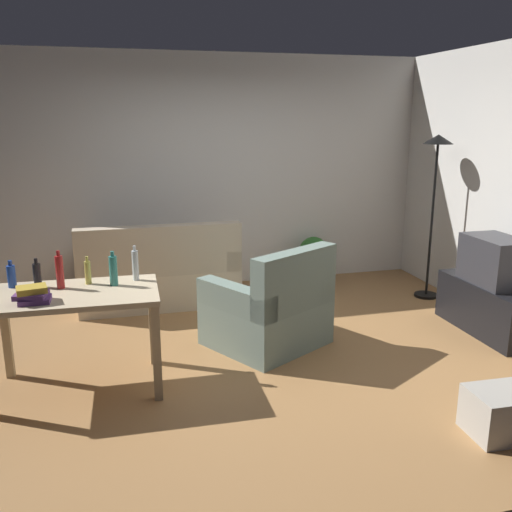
{
  "coord_description": "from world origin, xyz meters",
  "views": [
    {
      "loc": [
        -1.14,
        -4.24,
        2.0
      ],
      "look_at": [
        0.1,
        0.5,
        0.75
      ],
      "focal_mm": 38.56,
      "sensor_mm": 36.0,
      "label": 1
    }
  ],
  "objects_px": {
    "armchair": "(271,311)",
    "bottle_blue": "(11,276)",
    "desk": "(75,306)",
    "torchiere_lamp": "(436,172)",
    "bottle_red": "(60,272)",
    "bottle_squat": "(88,272)",
    "bottle_clear": "(135,265)",
    "bottle_tall": "(113,270)",
    "tv": "(495,261)",
    "potted_plant": "(314,256)",
    "book_stack": "(33,295)",
    "tv_stand": "(490,308)",
    "bottle_dark": "(37,275)",
    "couch": "(159,276)",
    "storage_box": "(506,412)"
  },
  "relations": [
    {
      "from": "book_stack",
      "to": "bottle_clear",
      "type": "bearing_deg",
      "value": 26.87
    },
    {
      "from": "bottle_red",
      "to": "torchiere_lamp",
      "type": "bearing_deg",
      "value": 16.73
    },
    {
      "from": "desk",
      "to": "torchiere_lamp",
      "type": "bearing_deg",
      "value": 20.56
    },
    {
      "from": "bottle_clear",
      "to": "bottle_red",
      "type": "bearing_deg",
      "value": -172.38
    },
    {
      "from": "armchair",
      "to": "bottle_blue",
      "type": "distance_m",
      "value": 2.13
    },
    {
      "from": "potted_plant",
      "to": "bottle_clear",
      "type": "relative_size",
      "value": 2.08
    },
    {
      "from": "bottle_blue",
      "to": "bottle_clear",
      "type": "relative_size",
      "value": 0.75
    },
    {
      "from": "storage_box",
      "to": "book_stack",
      "type": "bearing_deg",
      "value": 158.07
    },
    {
      "from": "armchair",
      "to": "bottle_red",
      "type": "distance_m",
      "value": 1.82
    },
    {
      "from": "torchiere_lamp",
      "to": "bottle_blue",
      "type": "height_order",
      "value": "torchiere_lamp"
    },
    {
      "from": "bottle_blue",
      "to": "torchiere_lamp",
      "type": "bearing_deg",
      "value": 13.86
    },
    {
      "from": "bottle_red",
      "to": "bottle_squat",
      "type": "xyz_separation_m",
      "value": [
        0.19,
        0.06,
        -0.04
      ]
    },
    {
      "from": "desk",
      "to": "bottle_clear",
      "type": "height_order",
      "value": "bottle_clear"
    },
    {
      "from": "bottle_squat",
      "to": "book_stack",
      "type": "distance_m",
      "value": 0.5
    },
    {
      "from": "bottle_clear",
      "to": "tv",
      "type": "bearing_deg",
      "value": -0.22
    },
    {
      "from": "desk",
      "to": "bottle_tall",
      "type": "xyz_separation_m",
      "value": [
        0.29,
        0.1,
        0.23
      ]
    },
    {
      "from": "potted_plant",
      "to": "bottle_blue",
      "type": "bearing_deg",
      "value": -148.75
    },
    {
      "from": "torchiere_lamp",
      "to": "bottle_blue",
      "type": "bearing_deg",
      "value": -166.14
    },
    {
      "from": "desk",
      "to": "bottle_tall",
      "type": "distance_m",
      "value": 0.38
    },
    {
      "from": "couch",
      "to": "bottle_squat",
      "type": "height_order",
      "value": "bottle_squat"
    },
    {
      "from": "couch",
      "to": "potted_plant",
      "type": "xyz_separation_m",
      "value": [
        1.9,
        0.31,
        0.02
      ]
    },
    {
      "from": "bottle_squat",
      "to": "bottle_clear",
      "type": "bearing_deg",
      "value": 1.85
    },
    {
      "from": "torchiere_lamp",
      "to": "bottle_squat",
      "type": "height_order",
      "value": "torchiere_lamp"
    },
    {
      "from": "storage_box",
      "to": "bottle_clear",
      "type": "height_order",
      "value": "bottle_clear"
    },
    {
      "from": "armchair",
      "to": "bottle_red",
      "type": "relative_size",
      "value": 4.19
    },
    {
      "from": "tv",
      "to": "torchiere_lamp",
      "type": "xyz_separation_m",
      "value": [
        -0.0,
        1.08,
        0.71
      ]
    },
    {
      "from": "tv_stand",
      "to": "bottle_tall",
      "type": "relative_size",
      "value": 4.16
    },
    {
      "from": "tv_stand",
      "to": "desk",
      "type": "distance_m",
      "value": 3.74
    },
    {
      "from": "bottle_dark",
      "to": "bottle_clear",
      "type": "xyz_separation_m",
      "value": [
        0.72,
        0.0,
        0.03
      ]
    },
    {
      "from": "tv_stand",
      "to": "bottle_red",
      "type": "relative_size",
      "value": 3.84
    },
    {
      "from": "torchiere_lamp",
      "to": "bottle_squat",
      "type": "relative_size",
      "value": 8.39
    },
    {
      "from": "couch",
      "to": "bottle_clear",
      "type": "height_order",
      "value": "bottle_clear"
    },
    {
      "from": "torchiere_lamp",
      "to": "potted_plant",
      "type": "relative_size",
      "value": 3.18
    },
    {
      "from": "tv",
      "to": "torchiere_lamp",
      "type": "relative_size",
      "value": 0.33
    },
    {
      "from": "bottle_blue",
      "to": "bottle_clear",
      "type": "height_order",
      "value": "bottle_clear"
    },
    {
      "from": "tv",
      "to": "potted_plant",
      "type": "xyz_separation_m",
      "value": [
        -1.06,
        1.94,
        -0.37
      ]
    },
    {
      "from": "tv",
      "to": "armchair",
      "type": "xyz_separation_m",
      "value": [
        -2.1,
        0.22,
        -0.38
      ]
    },
    {
      "from": "bottle_squat",
      "to": "bottle_tall",
      "type": "xyz_separation_m",
      "value": [
        0.19,
        -0.09,
        0.02
      ]
    },
    {
      "from": "desk",
      "to": "bottle_squat",
      "type": "distance_m",
      "value": 0.29
    },
    {
      "from": "armchair",
      "to": "bottle_blue",
      "type": "xyz_separation_m",
      "value": [
        -2.06,
        -0.17,
        0.53
      ]
    },
    {
      "from": "tv",
      "to": "bottle_dark",
      "type": "bearing_deg",
      "value": 89.85
    },
    {
      "from": "potted_plant",
      "to": "bottle_blue",
      "type": "distance_m",
      "value": 3.67
    },
    {
      "from": "tv",
      "to": "book_stack",
      "type": "xyz_separation_m",
      "value": [
        -3.97,
        -0.35,
        0.11
      ]
    },
    {
      "from": "bottle_tall",
      "to": "tv_stand",
      "type": "bearing_deg",
      "value": 1.43
    },
    {
      "from": "book_stack",
      "to": "desk",
      "type": "bearing_deg",
      "value": 32.6
    },
    {
      "from": "bottle_squat",
      "to": "bottle_clear",
      "type": "relative_size",
      "value": 0.79
    },
    {
      "from": "potted_plant",
      "to": "bottle_clear",
      "type": "bearing_deg",
      "value": -138.8
    },
    {
      "from": "torchiere_lamp",
      "to": "bottle_tall",
      "type": "xyz_separation_m",
      "value": [
        -3.42,
        -1.17,
        -0.54
      ]
    },
    {
      "from": "storage_box",
      "to": "bottle_clear",
      "type": "distance_m",
      "value": 2.81
    },
    {
      "from": "couch",
      "to": "bottle_red",
      "type": "relative_size",
      "value": 5.89
    }
  ]
}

